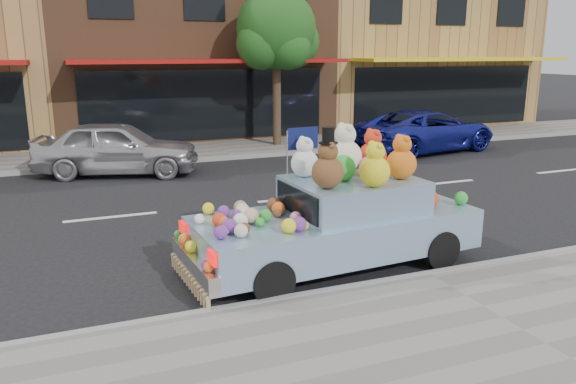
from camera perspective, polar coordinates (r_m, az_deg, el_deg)
name	(u,v)px	position (r m, az deg, el deg)	size (l,w,h in m)	color
ground	(296,198)	(12.63, 0.79, -0.65)	(120.00, 120.00, 0.00)	black
near_sidewalk	(502,322)	(7.41, 20.93, -12.21)	(60.00, 3.00, 0.12)	gray
far_sidewalk	(220,150)	(18.65, -6.90, 4.29)	(60.00, 3.00, 0.12)	gray
near_kerb	(428,276)	(8.45, 14.05, -8.30)	(60.00, 0.12, 0.13)	gray
far_kerb	(233,157)	(17.23, -5.60, 3.53)	(60.00, 0.12, 0.13)	gray
storefront_mid	(182,40)	(23.72, -10.73, 14.95)	(10.00, 9.80, 7.30)	brown
storefront_right	(396,41)	(27.50, 10.89, 14.81)	(10.00, 9.80, 7.30)	#AD8548
street_tree	(277,36)	(19.05, -1.16, 15.57)	(3.00, 2.70, 5.22)	#38281C
car_silver	(117,148)	(15.61, -17.00, 4.32)	(1.71, 4.24, 1.45)	#B6B6BB
car_blue	(426,130)	(19.06, 13.87, 6.09)	(2.26, 4.91, 1.36)	#1B2195
art_car	(338,216)	(8.56, 5.10, -2.46)	(4.59, 2.04, 2.22)	black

